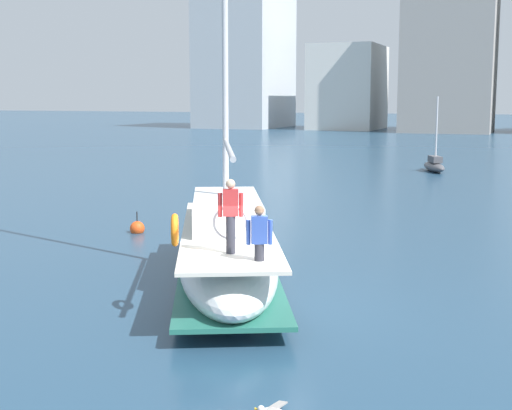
% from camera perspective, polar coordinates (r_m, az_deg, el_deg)
% --- Properties ---
extents(ground_plane, '(400.00, 400.00, 0.00)m').
position_cam_1_polar(ground_plane, '(16.16, -0.54, -8.52)').
color(ground_plane, navy).
extents(main_sailboat, '(6.20, 9.72, 12.91)m').
position_cam_1_polar(main_sailboat, '(18.23, -2.28, -3.61)').
color(main_sailboat, silver).
rests_on(main_sailboat, ground).
extents(moored_sloop_far, '(2.25, 3.82, 4.79)m').
position_cam_1_polar(moored_sloop_far, '(47.83, 13.88, 3.08)').
color(moored_sloop_far, '#4C4C51').
rests_on(moored_sloop_far, ground).
extents(mooring_buoy, '(0.52, 0.52, 0.86)m').
position_cam_1_polar(mooring_buoy, '(25.78, -9.35, -1.83)').
color(mooring_buoy, '#EA4C19').
rests_on(mooring_buoy, ground).
extents(waterfront_buildings, '(86.49, 18.89, 24.14)m').
position_cam_1_polar(waterfront_buildings, '(106.20, 16.80, 10.83)').
color(waterfront_buildings, '#B2B7BC').
rests_on(waterfront_buildings, ground).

